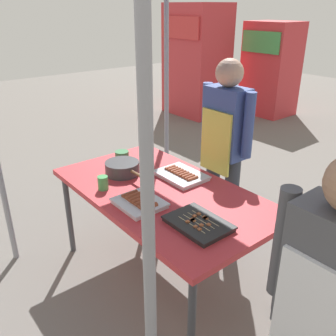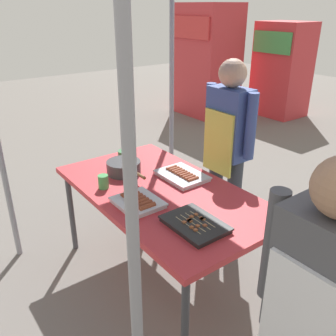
{
  "view_description": "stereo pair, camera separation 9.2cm",
  "coord_description": "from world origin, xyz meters",
  "px_view_note": "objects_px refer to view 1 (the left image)",
  "views": [
    {
      "loc": [
        1.76,
        -1.38,
        1.91
      ],
      "look_at": [
        0.0,
        0.05,
        0.9
      ],
      "focal_mm": 39.17,
      "sensor_mm": 36.0,
      "label": 1
    },
    {
      "loc": [
        1.82,
        -1.31,
        1.91
      ],
      "look_at": [
        0.0,
        0.05,
        0.9
      ],
      "focal_mm": 39.17,
      "sensor_mm": 36.0,
      "label": 2
    }
  ],
  "objects_px": {
    "cooking_wok": "(122,168)",
    "neighbor_stall_right": "(196,61)",
    "tray_grilled_sausages": "(181,175)",
    "condiment_bowl": "(122,155)",
    "drink_cup_near_edge": "(103,183)",
    "tray_pork_links": "(139,202)",
    "vendor_woman": "(225,140)",
    "tray_meat_skewers": "(198,224)",
    "customer_nearby": "(327,310)",
    "neighbor_stall_left": "(270,69)",
    "stall_table": "(162,197)"
  },
  "relations": [
    {
      "from": "cooking_wok",
      "to": "customer_nearby",
      "type": "distance_m",
      "value": 1.75
    },
    {
      "from": "condiment_bowl",
      "to": "neighbor_stall_right",
      "type": "height_order",
      "value": "neighbor_stall_right"
    },
    {
      "from": "neighbor_stall_right",
      "to": "vendor_woman",
      "type": "bearing_deg",
      "value": -39.86
    },
    {
      "from": "vendor_woman",
      "to": "neighbor_stall_left",
      "type": "bearing_deg",
      "value": -58.12
    },
    {
      "from": "cooking_wok",
      "to": "neighbor_stall_right",
      "type": "xyz_separation_m",
      "value": [
        -2.9,
        3.46,
        0.18
      ]
    },
    {
      "from": "tray_pork_links",
      "to": "customer_nearby",
      "type": "xyz_separation_m",
      "value": [
        1.26,
        -0.03,
        0.11
      ]
    },
    {
      "from": "vendor_woman",
      "to": "stall_table",
      "type": "bearing_deg",
      "value": 98.44
    },
    {
      "from": "tray_meat_skewers",
      "to": "customer_nearby",
      "type": "relative_size",
      "value": 0.24
    },
    {
      "from": "tray_pork_links",
      "to": "vendor_woman",
      "type": "xyz_separation_m",
      "value": [
        -0.19,
        0.97,
        0.15
      ]
    },
    {
      "from": "vendor_woman",
      "to": "tray_meat_skewers",
      "type": "bearing_deg",
      "value": 125.14
    },
    {
      "from": "condiment_bowl",
      "to": "customer_nearby",
      "type": "height_order",
      "value": "customer_nearby"
    },
    {
      "from": "vendor_woman",
      "to": "neighbor_stall_right",
      "type": "height_order",
      "value": "neighbor_stall_right"
    },
    {
      "from": "neighbor_stall_left",
      "to": "neighbor_stall_right",
      "type": "distance_m",
      "value": 1.38
    },
    {
      "from": "neighbor_stall_left",
      "to": "stall_table",
      "type": "bearing_deg",
      "value": -61.41
    },
    {
      "from": "condiment_bowl",
      "to": "neighbor_stall_left",
      "type": "relative_size",
      "value": 0.07
    },
    {
      "from": "stall_table",
      "to": "tray_meat_skewers",
      "type": "bearing_deg",
      "value": -13.79
    },
    {
      "from": "condiment_bowl",
      "to": "vendor_woman",
      "type": "distance_m",
      "value": 0.85
    },
    {
      "from": "tray_meat_skewers",
      "to": "neighbor_stall_left",
      "type": "distance_m",
      "value": 5.41
    },
    {
      "from": "condiment_bowl",
      "to": "vendor_woman",
      "type": "height_order",
      "value": "vendor_woman"
    },
    {
      "from": "tray_meat_skewers",
      "to": "customer_nearby",
      "type": "xyz_separation_m",
      "value": [
        0.85,
        -0.16,
        0.11
      ]
    },
    {
      "from": "drink_cup_near_edge",
      "to": "customer_nearby",
      "type": "relative_size",
      "value": 0.06
    },
    {
      "from": "tray_meat_skewers",
      "to": "drink_cup_near_edge",
      "type": "bearing_deg",
      "value": -165.65
    },
    {
      "from": "tray_pork_links",
      "to": "neighbor_stall_right",
      "type": "relative_size",
      "value": 0.15
    },
    {
      "from": "neighbor_stall_right",
      "to": "drink_cup_near_edge",
      "type": "bearing_deg",
      "value": -50.63
    },
    {
      "from": "tray_pork_links",
      "to": "neighbor_stall_left",
      "type": "relative_size",
      "value": 0.18
    },
    {
      "from": "cooking_wok",
      "to": "customer_nearby",
      "type": "height_order",
      "value": "customer_nearby"
    },
    {
      "from": "tray_grilled_sausages",
      "to": "customer_nearby",
      "type": "relative_size",
      "value": 0.24
    },
    {
      "from": "tray_grilled_sausages",
      "to": "vendor_woman",
      "type": "distance_m",
      "value": 0.52
    },
    {
      "from": "tray_grilled_sausages",
      "to": "tray_meat_skewers",
      "type": "height_order",
      "value": "tray_grilled_sausages"
    },
    {
      "from": "tray_grilled_sausages",
      "to": "condiment_bowl",
      "type": "bearing_deg",
      "value": -166.0
    },
    {
      "from": "stall_table",
      "to": "neighbor_stall_left",
      "type": "distance_m",
      "value": 5.07
    },
    {
      "from": "tray_pork_links",
      "to": "condiment_bowl",
      "type": "distance_m",
      "value": 0.79
    },
    {
      "from": "customer_nearby",
      "to": "neighbor_stall_right",
      "type": "height_order",
      "value": "neighbor_stall_right"
    },
    {
      "from": "cooking_wok",
      "to": "neighbor_stall_right",
      "type": "bearing_deg",
      "value": 130.02
    },
    {
      "from": "cooking_wok",
      "to": "vendor_woman",
      "type": "height_order",
      "value": "vendor_woman"
    },
    {
      "from": "tray_meat_skewers",
      "to": "drink_cup_near_edge",
      "type": "distance_m",
      "value": 0.77
    },
    {
      "from": "tray_meat_skewers",
      "to": "cooking_wok",
      "type": "xyz_separation_m",
      "value": [
        -0.88,
        0.05,
        0.03
      ]
    },
    {
      "from": "stall_table",
      "to": "tray_pork_links",
      "type": "distance_m",
      "value": 0.27
    },
    {
      "from": "cooking_wok",
      "to": "tray_grilled_sausages",
      "type": "bearing_deg",
      "value": 42.63
    },
    {
      "from": "cooking_wok",
      "to": "drink_cup_near_edge",
      "type": "distance_m",
      "value": 0.27
    },
    {
      "from": "condiment_bowl",
      "to": "drink_cup_near_edge",
      "type": "relative_size",
      "value": 1.16
    },
    {
      "from": "tray_grilled_sausages",
      "to": "customer_nearby",
      "type": "distance_m",
      "value": 1.5
    },
    {
      "from": "condiment_bowl",
      "to": "vendor_woman",
      "type": "relative_size",
      "value": 0.07
    },
    {
      "from": "tray_pork_links",
      "to": "vendor_woman",
      "type": "distance_m",
      "value": 1.0
    },
    {
      "from": "tray_meat_skewers",
      "to": "customer_nearby",
      "type": "bearing_deg",
      "value": -10.32
    },
    {
      "from": "tray_meat_skewers",
      "to": "condiment_bowl",
      "type": "xyz_separation_m",
      "value": [
        -1.13,
        0.2,
        0.02
      ]
    },
    {
      "from": "condiment_bowl",
      "to": "customer_nearby",
      "type": "relative_size",
      "value": 0.07
    },
    {
      "from": "cooking_wok",
      "to": "neighbor_stall_right",
      "type": "relative_size",
      "value": 0.21
    },
    {
      "from": "tray_grilled_sausages",
      "to": "drink_cup_near_edge",
      "type": "xyz_separation_m",
      "value": [
        -0.19,
        -0.54,
        0.03
      ]
    },
    {
      "from": "vendor_woman",
      "to": "cooking_wok",
      "type": "bearing_deg",
      "value": 70.22
    }
  ]
}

